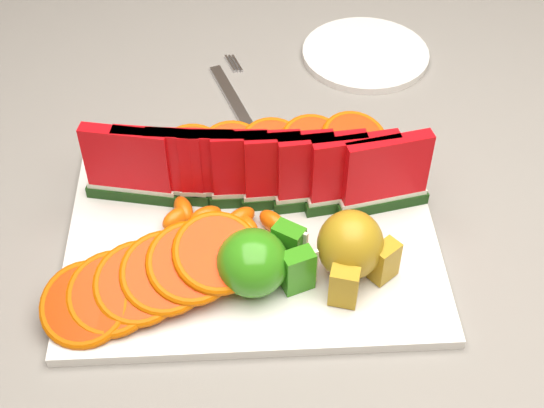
{
  "coord_description": "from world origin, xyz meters",
  "views": [
    {
      "loc": [
        -0.1,
        -0.59,
        1.38
      ],
      "look_at": [
        -0.07,
        -0.03,
        0.81
      ],
      "focal_mm": 50.0,
      "sensor_mm": 36.0,
      "label": 1
    }
  ],
  "objects_px": {
    "platter": "(252,238)",
    "apple_cluster": "(260,262)",
    "side_plate": "(365,54)",
    "fork": "(235,98)",
    "pear_cluster": "(352,248)"
  },
  "relations": [
    {
      "from": "platter",
      "to": "apple_cluster",
      "type": "relative_size",
      "value": 3.83
    },
    {
      "from": "apple_cluster",
      "to": "side_plate",
      "type": "relative_size",
      "value": 0.45
    },
    {
      "from": "side_plate",
      "to": "fork",
      "type": "relative_size",
      "value": 1.21
    },
    {
      "from": "apple_cluster",
      "to": "platter",
      "type": "bearing_deg",
      "value": 94.88
    },
    {
      "from": "pear_cluster",
      "to": "fork",
      "type": "xyz_separation_m",
      "value": [
        -0.11,
        0.31,
        -0.05
      ]
    },
    {
      "from": "platter",
      "to": "pear_cluster",
      "type": "distance_m",
      "value": 0.12
    },
    {
      "from": "platter",
      "to": "pear_cluster",
      "type": "bearing_deg",
      "value": -30.67
    },
    {
      "from": "apple_cluster",
      "to": "fork",
      "type": "height_order",
      "value": "apple_cluster"
    },
    {
      "from": "apple_cluster",
      "to": "pear_cluster",
      "type": "relative_size",
      "value": 1.17
    },
    {
      "from": "apple_cluster",
      "to": "fork",
      "type": "bearing_deg",
      "value": 93.68
    },
    {
      "from": "apple_cluster",
      "to": "fork",
      "type": "distance_m",
      "value": 0.33
    },
    {
      "from": "platter",
      "to": "apple_cluster",
      "type": "bearing_deg",
      "value": -85.12
    },
    {
      "from": "pear_cluster",
      "to": "fork",
      "type": "bearing_deg",
      "value": 109.88
    },
    {
      "from": "pear_cluster",
      "to": "side_plate",
      "type": "bearing_deg",
      "value": 79.6
    },
    {
      "from": "platter",
      "to": "fork",
      "type": "height_order",
      "value": "platter"
    }
  ]
}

